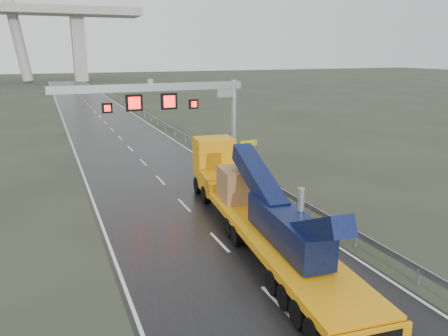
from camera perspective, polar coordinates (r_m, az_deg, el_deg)
name	(u,v)px	position (r m, az deg, el deg)	size (l,w,h in m)	color
ground	(254,279)	(19.30, 3.98, -14.28)	(400.00, 400.00, 0.00)	#2B3122
road	(112,130)	(56.34, -14.41, 4.87)	(11.00, 200.00, 0.02)	black
guardrail	(183,134)	(47.87, -5.43, 4.39)	(0.20, 140.00, 1.40)	gray
sign_gantry	(178,102)	(34.63, -6.08, 8.57)	(14.90, 1.20, 7.42)	#B1B0AC
heavy_haul_truck	(248,197)	(23.79, 3.12, -3.83)	(4.70, 19.52, 4.55)	orange
exit_sign_pair	(249,149)	(35.08, 3.24, 2.44)	(1.52, 0.25, 2.61)	gray
striped_barrier	(222,157)	(38.17, -0.25, 1.46)	(0.60, 0.33, 1.02)	red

